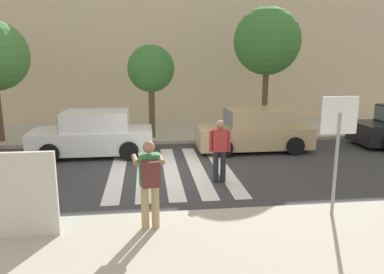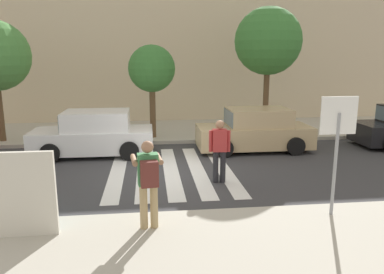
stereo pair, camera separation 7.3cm
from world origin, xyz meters
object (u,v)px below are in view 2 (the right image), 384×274
street_tree_east (268,42)px  parked_car_tan (255,131)px  stop_sign (338,130)px  advertising_board (25,194)px  photographer_with_backpack (148,177)px  street_tree_center (152,69)px  pedestrian_crossing (220,148)px  parked_car_white (94,135)px

street_tree_east → parked_car_tan: bearing=-115.4°
stop_sign → advertising_board: size_ratio=1.55×
photographer_with_backpack → street_tree_center: bearing=88.6°
pedestrian_crossing → advertising_board: size_ratio=1.08×
street_tree_center → stop_sign: bearing=-66.1°
stop_sign → advertising_board: bearing=-177.6°
stop_sign → pedestrian_crossing: bearing=125.3°
stop_sign → pedestrian_crossing: 3.41m
stop_sign → street_tree_center: (-3.60, 8.12, 0.94)m
street_tree_center → advertising_board: 8.93m
stop_sign → street_tree_center: bearing=113.9°
stop_sign → street_tree_east: size_ratio=0.47×
pedestrian_crossing → street_tree_center: street_tree_center is taller
parked_car_white → advertising_board: size_ratio=2.56×
stop_sign → parked_car_white: (-5.66, 6.03, -1.22)m
photographer_with_backpack → pedestrian_crossing: 3.48m
stop_sign → pedestrian_crossing: (-1.89, 2.67, -0.97)m
photographer_with_backpack → advertising_board: 2.24m
parked_car_white → photographer_with_backpack: bearing=-73.5°
pedestrian_crossing → parked_car_white: (-3.77, 3.37, -0.25)m
photographer_with_backpack → parked_car_white: 6.55m
stop_sign → photographer_with_backpack: stop_sign is taller
pedestrian_crossing → parked_car_tan: bearing=59.8°
pedestrian_crossing → advertising_board: 5.07m
street_tree_east → advertising_board: bearing=-129.9°
pedestrian_crossing → street_tree_east: street_tree_east is taller
stop_sign → advertising_board: (-6.03, -0.25, -1.00)m
stop_sign → pedestrian_crossing: size_ratio=1.44×
pedestrian_crossing → advertising_board: advertising_board is taller
parked_car_white → street_tree_center: (2.06, 2.08, 2.15)m
parked_car_tan → pedestrian_crossing: bearing=-120.2°
advertising_board → parked_car_tan: bearing=45.9°
stop_sign → street_tree_east: (1.18, 8.38, 2.03)m
street_tree_center → street_tree_east: street_tree_east is taller
stop_sign → photographer_with_backpack: (-3.80, -0.23, -0.77)m
pedestrian_crossing → parked_car_tan: 3.90m
photographer_with_backpack → street_tree_center: 8.52m
pedestrian_crossing → parked_car_tan: (1.96, 3.37, -0.25)m
pedestrian_crossing → advertising_board: bearing=-144.8°
pedestrian_crossing → street_tree_center: 6.02m
parked_car_white → parked_car_tan: same height
stop_sign → photographer_with_backpack: bearing=-176.5°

